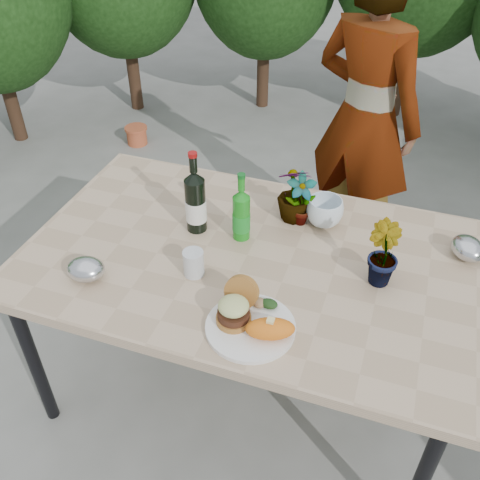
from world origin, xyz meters
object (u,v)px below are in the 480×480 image
(patio_table, at_px, (247,267))
(person, at_px, (365,120))
(dinner_plate, at_px, (250,327))
(wine_bottle, at_px, (196,202))

(patio_table, distance_m, person, 1.14)
(dinner_plate, relative_size, person, 0.17)
(patio_table, distance_m, dinner_plate, 0.36)
(dinner_plate, xyz_separation_m, wine_bottle, (-0.35, 0.42, 0.11))
(wine_bottle, bearing_deg, patio_table, -23.70)
(patio_table, bearing_deg, person, 77.66)
(patio_table, xyz_separation_m, wine_bottle, (-0.23, 0.09, 0.18))
(person, bearing_deg, patio_table, 102.19)
(patio_table, bearing_deg, dinner_plate, -69.82)
(patio_table, bearing_deg, wine_bottle, 159.55)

